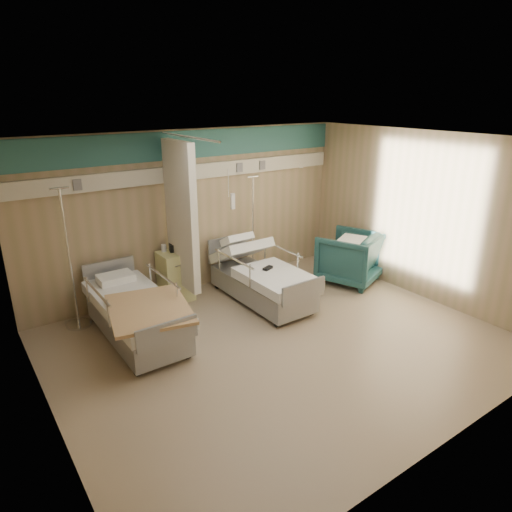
{
  "coord_description": "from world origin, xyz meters",
  "views": [
    {
      "loc": [
        -3.55,
        -4.44,
        3.36
      ],
      "look_at": [
        -0.01,
        0.6,
        1.14
      ],
      "focal_mm": 32.0,
      "sensor_mm": 36.0,
      "label": 1
    }
  ],
  "objects_px": {
    "bed_right": "(262,284)",
    "iv_stand_right": "(253,257)",
    "iv_stand_left": "(75,299)",
    "visitor_armchair": "(350,257)",
    "bedside_cabinet": "(176,276)",
    "bed_left": "(137,319)"
  },
  "relations": [
    {
      "from": "bed_right",
      "to": "iv_stand_left",
      "type": "bearing_deg",
      "value": 162.19
    },
    {
      "from": "bed_left",
      "to": "visitor_armchair",
      "type": "bearing_deg",
      "value": -3.3
    },
    {
      "from": "bed_right",
      "to": "bedside_cabinet",
      "type": "height_order",
      "value": "bedside_cabinet"
    },
    {
      "from": "bed_right",
      "to": "bed_left",
      "type": "bearing_deg",
      "value": 180.0
    },
    {
      "from": "bed_right",
      "to": "bedside_cabinet",
      "type": "relative_size",
      "value": 2.54
    },
    {
      "from": "iv_stand_right",
      "to": "iv_stand_left",
      "type": "relative_size",
      "value": 0.91
    },
    {
      "from": "visitor_armchair",
      "to": "iv_stand_right",
      "type": "distance_m",
      "value": 1.82
    },
    {
      "from": "bed_right",
      "to": "visitor_armchair",
      "type": "relative_size",
      "value": 2.09
    },
    {
      "from": "bed_right",
      "to": "visitor_armchair",
      "type": "bearing_deg",
      "value": -7.19
    },
    {
      "from": "iv_stand_left",
      "to": "iv_stand_right",
      "type": "bearing_deg",
      "value": 1.42
    },
    {
      "from": "iv_stand_left",
      "to": "visitor_armchair",
      "type": "bearing_deg",
      "value": -13.69
    },
    {
      "from": "bed_right",
      "to": "bedside_cabinet",
      "type": "xyz_separation_m",
      "value": [
        -1.15,
        0.9,
        0.11
      ]
    },
    {
      "from": "bed_left",
      "to": "visitor_armchair",
      "type": "relative_size",
      "value": 2.09
    },
    {
      "from": "visitor_armchair",
      "to": "iv_stand_left",
      "type": "distance_m",
      "value": 4.78
    },
    {
      "from": "bed_right",
      "to": "iv_stand_left",
      "type": "relative_size",
      "value": 1.01
    },
    {
      "from": "iv_stand_left",
      "to": "bedside_cabinet",
      "type": "bearing_deg",
      "value": 0.07
    },
    {
      "from": "bed_right",
      "to": "visitor_armchair",
      "type": "distance_m",
      "value": 1.87
    },
    {
      "from": "iv_stand_right",
      "to": "iv_stand_left",
      "type": "bearing_deg",
      "value": -178.58
    },
    {
      "from": "visitor_armchair",
      "to": "iv_stand_left",
      "type": "height_order",
      "value": "iv_stand_left"
    },
    {
      "from": "iv_stand_left",
      "to": "bed_right",
      "type": "bearing_deg",
      "value": -17.81
    },
    {
      "from": "iv_stand_right",
      "to": "iv_stand_left",
      "type": "distance_m",
      "value": 3.3
    },
    {
      "from": "bed_right",
      "to": "iv_stand_right",
      "type": "bearing_deg",
      "value": 62.97
    }
  ]
}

